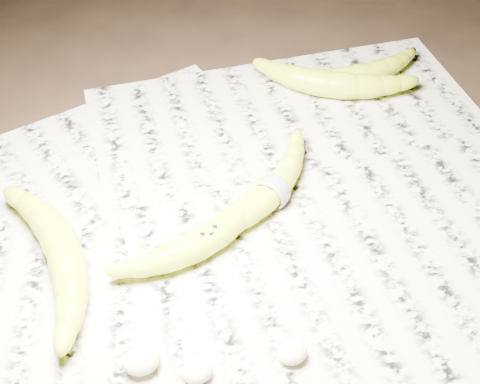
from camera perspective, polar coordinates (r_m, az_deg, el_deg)
name	(u,v)px	position (r m, az deg, el deg)	size (l,w,h in m)	color
ground	(253,233)	(0.80, 1.08, -3.52)	(3.00, 3.00, 0.00)	black
newspaper_patch	(224,244)	(0.79, -1.36, -4.47)	(0.90, 0.70, 0.01)	#B3AE99
banana_left_b	(63,250)	(0.77, -14.84, -4.83)	(0.21, 0.07, 0.04)	#B4CE19
banana_center	(208,237)	(0.76, -2.78, -3.87)	(0.20, 0.06, 0.04)	#B4CE19
banana_taped	(272,190)	(0.82, 2.79, 0.18)	(0.20, 0.05, 0.03)	#B4CE19
banana_upper_a	(331,82)	(1.00, 7.81, 9.27)	(0.21, 0.06, 0.04)	#B4CE19
banana_upper_b	(368,71)	(1.03, 10.87, 10.12)	(0.16, 0.05, 0.03)	#B4CE19
measuring_tape	(272,190)	(0.82, 2.79, 0.18)	(0.04, 0.04, 0.00)	white
flesh_chunk_a	(141,358)	(0.68, -8.41, -13.87)	(0.04, 0.03, 0.02)	beige
flesh_chunk_b	(197,369)	(0.67, -3.69, -14.85)	(0.03, 0.03, 0.02)	beige
flesh_chunk_c	(292,351)	(0.69, 4.50, -13.34)	(0.03, 0.03, 0.02)	beige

